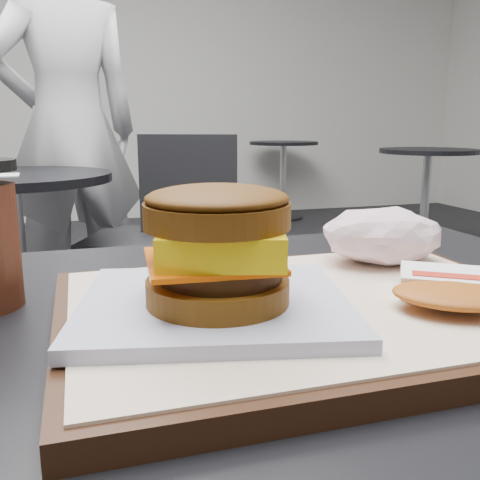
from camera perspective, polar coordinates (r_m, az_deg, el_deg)
The scene contains 10 objects.
serving_tray at distance 0.42m, azimuth 7.55°, elevation -7.55°, with size 0.38×0.28×0.02m.
breakfast_sandwich at distance 0.37m, azimuth -2.45°, elevation -2.20°, with size 0.22×0.21×0.09m.
hash_brown at distance 0.44m, azimuth 22.15°, elevation -4.83°, with size 0.14×0.13×0.02m.
crumpled_wrapper at distance 0.54m, azimuth 14.96°, elevation 0.49°, with size 0.12×0.09×0.05m, color white, non-canonical shape.
neighbor_table at distance 2.07m, azimuth -22.94°, elevation 1.02°, with size 0.70×0.70×0.75m.
napkin at distance 1.97m, azimuth -24.24°, elevation 6.30°, with size 0.12×0.12×0.00m, color white.
neighbor_chair at distance 2.19m, azimuth -8.62°, elevation 1.35°, with size 0.66×0.55×0.88m.
patron at distance 2.51m, azimuth -17.79°, elevation 11.12°, with size 0.65×0.43×1.79m, color silver.
bg_table_near at distance 3.95m, azimuth 19.30°, elevation 6.44°, with size 0.66×0.66×0.75m.
bg_table_far at distance 5.25m, azimuth 4.64°, elevation 8.39°, with size 0.66×0.66×0.75m.
Camera 1 is at (-0.12, -0.38, 0.92)m, focal length 40.00 mm.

